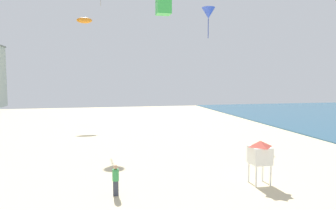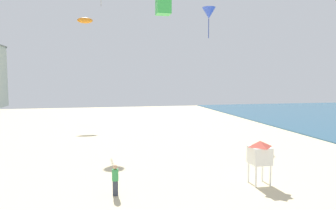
% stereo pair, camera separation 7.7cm
% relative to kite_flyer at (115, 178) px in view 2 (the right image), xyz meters
% --- Properties ---
extents(kite_flyer, '(0.34, 0.34, 1.64)m').
position_rel_kite_flyer_xyz_m(kite_flyer, '(0.00, 0.00, 0.00)').
color(kite_flyer, '#383D4C').
rests_on(kite_flyer, ground).
extents(lifeguard_stand, '(1.10, 1.10, 2.55)m').
position_rel_kite_flyer_xyz_m(lifeguard_stand, '(8.23, 0.04, 0.92)').
color(lifeguard_stand, white).
rests_on(lifeguard_stand, ground).
extents(kite_green_box, '(0.85, 0.85, 1.34)m').
position_rel_kite_flyer_xyz_m(kite_green_box, '(3.14, 2.85, 9.73)').
color(kite_green_box, green).
extents(kite_blue_delta_2, '(1.51, 1.51, 3.43)m').
position_rel_kite_flyer_xyz_m(kite_blue_delta_2, '(11.48, 18.22, 12.58)').
color(kite_blue_delta_2, blue).
extents(kite_orange_parafoil, '(2.14, 0.60, 0.83)m').
position_rel_kite_flyer_xyz_m(kite_orange_parafoil, '(-2.64, 30.34, 13.38)').
color(kite_orange_parafoil, orange).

